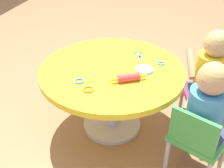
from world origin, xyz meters
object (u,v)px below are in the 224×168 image
object	(u,v)px
seated_child_right	(212,66)
child_chair_left	(197,138)
rolling_pin	(129,78)
seated_child_left	(207,104)
child_chair_right	(207,97)
craft_scissors	(139,55)
craft_table	(112,81)

from	to	relation	value
seated_child_right	child_chair_left	bearing A→B (deg)	175.21
seated_child_right	rolling_pin	distance (m)	0.59
seated_child_left	rolling_pin	distance (m)	0.50
child_chair_right	craft_scissors	size ratio (longest dim) A/B	3.77
craft_table	seated_child_left	distance (m)	0.69
seated_child_left	craft_scissors	distance (m)	0.70
craft_table	seated_child_left	xyz separation A→B (m)	(-0.26, -0.62, 0.13)
craft_table	child_chair_right	xyz separation A→B (m)	(0.15, -0.66, -0.10)
craft_table	child_chair_right	distance (m)	0.68
seated_child_left	craft_scissors	xyz separation A→B (m)	(0.50, 0.49, -0.02)
child_chair_right	rolling_pin	xyz separation A→B (m)	(-0.27, 0.51, 0.23)
child_chair_left	rolling_pin	xyz separation A→B (m)	(0.17, 0.46, 0.23)
seated_child_left	seated_child_right	size ratio (longest dim) A/B	1.00
seated_child_left	craft_scissors	size ratio (longest dim) A/B	3.58
child_chair_right	craft_scissors	distance (m)	0.57
child_chair_right	craft_scissors	world-z (taller)	child_chair_right
seated_child_right	craft_scissors	world-z (taller)	seated_child_right
child_chair_right	craft_table	bearing A→B (deg)	102.81
child_chair_right	seated_child_left	bearing A→B (deg)	175.00
craft_table	craft_scissors	size ratio (longest dim) A/B	6.98
child_chair_left	seated_child_left	distance (m)	0.23
seated_child_right	rolling_pin	bearing A→B (deg)	121.81
rolling_pin	seated_child_left	bearing A→B (deg)	-105.90
seated_child_left	craft_scissors	bearing A→B (deg)	44.31
child_chair_left	rolling_pin	bearing A→B (deg)	69.51
child_chair_left	seated_child_left	size ratio (longest dim) A/B	1.05
child_chair_right	craft_scissors	bearing A→B (deg)	80.02
craft_table	seated_child_left	bearing A→B (deg)	-112.58
craft_table	child_chair_left	xyz separation A→B (m)	(-0.30, -0.61, -0.10)
seated_child_left	child_chair_left	bearing A→B (deg)	156.98
child_chair_left	craft_scissors	xyz separation A→B (m)	(0.54, 0.47, 0.21)
child_chair_right	seated_child_right	xyz separation A→B (m)	(0.04, 0.01, 0.23)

